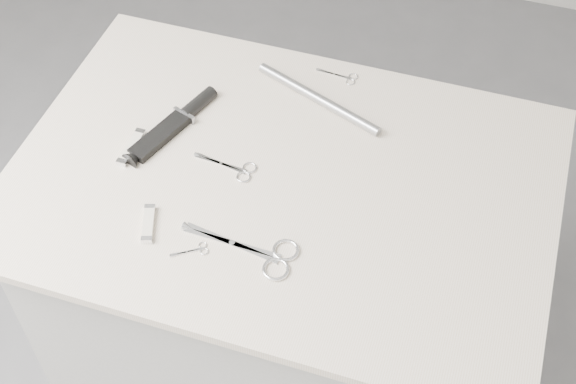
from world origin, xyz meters
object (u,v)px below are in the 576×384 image
(plinth, at_px, (283,313))
(embroidery_scissors_b, at_px, (343,77))
(pocket_knife_b, at_px, (148,224))
(metal_rail, at_px, (318,99))
(sheathed_knife, at_px, (178,121))
(pocket_knife_a, at_px, (131,147))
(large_shears, at_px, (263,254))
(embroidery_scissors_a, at_px, (235,169))
(tiny_scissors, at_px, (195,250))

(plinth, bearing_deg, embroidery_scissors_b, 83.84)
(pocket_knife_b, height_order, metal_rail, metal_rail)
(sheathed_knife, distance_m, pocket_knife_a, 0.11)
(pocket_knife_b, xyz_separation_m, metal_rail, (0.19, 0.39, 0.00))
(large_shears, xyz_separation_m, pocket_knife_b, (-0.21, -0.00, 0.00))
(pocket_knife_a, relative_size, metal_rail, 0.32)
(plinth, bearing_deg, embroidery_scissors_a, -176.62)
(embroidery_scissors_a, bearing_deg, pocket_knife_b, -112.99)
(tiny_scissors, bearing_deg, large_shears, -19.52)
(embroidery_scissors_b, bearing_deg, sheathed_knife, -134.88)
(plinth, distance_m, metal_rail, 0.53)
(embroidery_scissors_b, xyz_separation_m, pocket_knife_b, (-0.22, -0.48, 0.00))
(large_shears, height_order, sheathed_knife, sheathed_knife)
(tiny_scissors, height_order, sheathed_knife, sheathed_knife)
(tiny_scissors, bearing_deg, metal_rail, 43.36)
(plinth, bearing_deg, sheathed_knife, 163.34)
(sheathed_knife, relative_size, pocket_knife_a, 2.37)
(plinth, bearing_deg, tiny_scissors, -114.15)
(pocket_knife_b, bearing_deg, tiny_scissors, -124.26)
(plinth, distance_m, pocket_knife_a, 0.56)
(metal_rail, bearing_deg, embroidery_scissors_a, -113.38)
(tiny_scissors, xyz_separation_m, pocket_knife_a, (-0.20, 0.18, 0.00))
(pocket_knife_a, xyz_separation_m, metal_rail, (0.30, 0.23, 0.00))
(tiny_scissors, bearing_deg, sheathed_knife, 84.60)
(tiny_scissors, bearing_deg, pocket_knife_b, 131.54)
(large_shears, relative_size, metal_rail, 0.70)
(large_shears, bearing_deg, pocket_knife_a, 159.12)
(sheathed_knife, height_order, pocket_knife_a, sheathed_knife)
(embroidery_scissors_b, bearing_deg, pocket_knife_b, -110.07)
(large_shears, relative_size, pocket_knife_b, 2.54)
(embroidery_scissors_a, distance_m, embroidery_scissors_b, 0.33)
(embroidery_scissors_a, relative_size, embroidery_scissors_b, 1.40)
(sheathed_knife, bearing_deg, pocket_knife_a, 166.61)
(plinth, xyz_separation_m, tiny_scissors, (-0.09, -0.20, 0.47))
(large_shears, distance_m, sheathed_knife, 0.36)
(tiny_scissors, height_order, pocket_knife_a, pocket_knife_a)
(large_shears, bearing_deg, metal_rail, 97.73)
(plinth, xyz_separation_m, embroidery_scissors_a, (-0.09, -0.01, 0.47))
(plinth, distance_m, sheathed_knife, 0.54)
(large_shears, xyz_separation_m, metal_rail, (-0.02, 0.39, 0.01))
(pocket_knife_a, bearing_deg, large_shears, -115.75)
(embroidery_scissors_a, height_order, sheathed_knife, sheathed_knife)
(large_shears, xyz_separation_m, embroidery_scissors_a, (-0.11, 0.17, -0.00))
(embroidery_scissors_a, distance_m, sheathed_knife, 0.17)
(tiny_scissors, bearing_deg, embroidery_scissors_b, 42.60)
(pocket_knife_a, relative_size, pocket_knife_b, 1.14)
(embroidery_scissors_b, bearing_deg, large_shears, -86.43)
(plinth, height_order, metal_rail, metal_rail)
(embroidery_scissors_b, relative_size, pocket_knife_a, 0.93)
(plinth, height_order, pocket_knife_b, pocket_knife_b)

